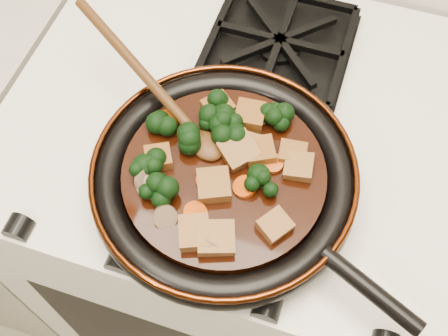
% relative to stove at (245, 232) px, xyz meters
% --- Properties ---
extents(stove, '(0.76, 0.60, 0.90)m').
position_rel_stove_xyz_m(stove, '(0.00, 0.00, 0.00)').
color(stove, white).
rests_on(stove, ground).
extents(burner_grate_front, '(0.23, 0.23, 0.03)m').
position_rel_stove_xyz_m(burner_grate_front, '(0.00, -0.14, 0.46)').
color(burner_grate_front, black).
rests_on(burner_grate_front, stove).
extents(burner_grate_back, '(0.23, 0.23, 0.03)m').
position_rel_stove_xyz_m(burner_grate_back, '(0.00, 0.14, 0.46)').
color(burner_grate_back, black).
rests_on(burner_grate_back, stove).
extents(skillet, '(0.46, 0.36, 0.05)m').
position_rel_stove_xyz_m(skillet, '(-0.00, -0.14, 0.49)').
color(skillet, black).
rests_on(skillet, burner_grate_front).
extents(braising_sauce, '(0.27, 0.27, 0.02)m').
position_rel_stove_xyz_m(braising_sauce, '(-0.00, -0.14, 0.50)').
color(braising_sauce, black).
rests_on(braising_sauce, skillet).
extents(tofu_cube_0, '(0.04, 0.04, 0.03)m').
position_rel_stove_xyz_m(tofu_cube_0, '(0.09, -0.11, 0.52)').
color(tofu_cube_0, brown).
rests_on(tofu_cube_0, braising_sauce).
extents(tofu_cube_1, '(0.04, 0.04, 0.02)m').
position_rel_stove_xyz_m(tofu_cube_1, '(0.02, -0.10, 0.52)').
color(tofu_cube_1, brown).
rests_on(tofu_cube_1, braising_sauce).
extents(tofu_cube_2, '(0.05, 0.05, 0.03)m').
position_rel_stove_xyz_m(tofu_cube_2, '(0.03, -0.10, 0.52)').
color(tofu_cube_2, brown).
rests_on(tofu_cube_2, braising_sauce).
extents(tofu_cube_3, '(0.04, 0.05, 0.03)m').
position_rel_stove_xyz_m(tofu_cube_3, '(0.00, -0.05, 0.52)').
color(tofu_cube_3, brown).
rests_on(tofu_cube_3, braising_sauce).
extents(tofu_cube_4, '(0.06, 0.06, 0.02)m').
position_rel_stove_xyz_m(tofu_cube_4, '(-0.01, -0.17, 0.52)').
color(tofu_cube_4, brown).
rests_on(tofu_cube_4, braising_sauce).
extents(tofu_cube_5, '(0.06, 0.06, 0.03)m').
position_rel_stove_xyz_m(tofu_cube_5, '(0.02, -0.24, 0.52)').
color(tofu_cube_5, brown).
rests_on(tofu_cube_5, braising_sauce).
extents(tofu_cube_6, '(0.05, 0.05, 0.02)m').
position_rel_stove_xyz_m(tofu_cube_6, '(-0.09, -0.15, 0.52)').
color(tofu_cube_6, brown).
rests_on(tofu_cube_6, braising_sauce).
extents(tofu_cube_7, '(0.06, 0.07, 0.03)m').
position_rel_stove_xyz_m(tofu_cube_7, '(0.01, -0.11, 0.52)').
color(tofu_cube_7, brown).
rests_on(tofu_cube_7, braising_sauce).
extents(tofu_cube_8, '(0.05, 0.05, 0.03)m').
position_rel_stove_xyz_m(tofu_cube_8, '(-0.04, -0.05, 0.52)').
color(tofu_cube_8, brown).
rests_on(tofu_cube_8, braising_sauce).
extents(tofu_cube_9, '(0.04, 0.04, 0.02)m').
position_rel_stove_xyz_m(tofu_cube_9, '(0.08, -0.09, 0.52)').
color(tofu_cube_9, brown).
rests_on(tofu_cube_9, braising_sauce).
extents(tofu_cube_10, '(0.05, 0.05, 0.02)m').
position_rel_stove_xyz_m(tofu_cube_10, '(0.08, -0.20, 0.52)').
color(tofu_cube_10, brown).
rests_on(tofu_cube_10, braising_sauce).
extents(tofu_cube_11, '(0.05, 0.06, 0.03)m').
position_rel_stove_xyz_m(tofu_cube_11, '(-0.01, -0.24, 0.52)').
color(tofu_cube_11, brown).
rests_on(tofu_cube_11, braising_sauce).
extents(broccoli_floret_0, '(0.09, 0.08, 0.06)m').
position_rel_stove_xyz_m(broccoli_floret_0, '(-0.04, -0.07, 0.52)').
color(broccoli_floret_0, black).
rests_on(broccoli_floret_0, braising_sauce).
extents(broccoli_floret_1, '(0.08, 0.08, 0.06)m').
position_rel_stove_xyz_m(broccoli_floret_1, '(-0.01, -0.08, 0.52)').
color(broccoli_floret_1, black).
rests_on(broccoli_floret_1, braising_sauce).
extents(broccoli_floret_2, '(0.09, 0.09, 0.06)m').
position_rel_stove_xyz_m(broccoli_floret_2, '(-0.02, -0.07, 0.52)').
color(broccoli_floret_2, black).
rests_on(broccoli_floret_2, braising_sauce).
extents(broccoli_floret_3, '(0.08, 0.08, 0.06)m').
position_rel_stove_xyz_m(broccoli_floret_3, '(0.05, -0.14, 0.52)').
color(broccoli_floret_3, black).
rests_on(broccoli_floret_3, braising_sauce).
extents(broccoli_floret_4, '(0.08, 0.08, 0.07)m').
position_rel_stove_xyz_m(broccoli_floret_4, '(-0.11, -0.10, 0.52)').
color(broccoli_floret_4, black).
rests_on(broccoli_floret_4, braising_sauce).
extents(broccoli_floret_5, '(0.08, 0.08, 0.07)m').
position_rel_stove_xyz_m(broccoli_floret_5, '(-0.07, -0.20, 0.52)').
color(broccoli_floret_5, black).
rests_on(broccoli_floret_5, braising_sauce).
extents(broccoli_floret_6, '(0.08, 0.08, 0.07)m').
position_rel_stove_xyz_m(broccoli_floret_6, '(0.04, -0.04, 0.52)').
color(broccoli_floret_6, black).
rests_on(broccoli_floret_6, braising_sauce).
extents(broccoli_floret_7, '(0.09, 0.09, 0.07)m').
position_rel_stove_xyz_m(broccoli_floret_7, '(-0.07, -0.11, 0.52)').
color(broccoli_floret_7, black).
rests_on(broccoli_floret_7, braising_sauce).
extents(broccoli_floret_8, '(0.08, 0.08, 0.05)m').
position_rel_stove_xyz_m(broccoli_floret_8, '(-0.04, -0.05, 0.52)').
color(broccoli_floret_8, black).
rests_on(broccoli_floret_8, braising_sauce).
extents(broccoli_floret_9, '(0.06, 0.06, 0.06)m').
position_rel_stove_xyz_m(broccoli_floret_9, '(-0.10, -0.17, 0.52)').
color(broccoli_floret_9, black).
rests_on(broccoli_floret_9, braising_sauce).
extents(carrot_coin_0, '(0.03, 0.03, 0.02)m').
position_rel_stove_xyz_m(carrot_coin_0, '(-0.02, -0.21, 0.51)').
color(carrot_coin_0, '#C74205').
rests_on(carrot_coin_0, braising_sauce).
extents(carrot_coin_1, '(0.03, 0.03, 0.02)m').
position_rel_stove_xyz_m(carrot_coin_1, '(-0.10, -0.09, 0.51)').
color(carrot_coin_1, '#C74205').
rests_on(carrot_coin_1, braising_sauce).
extents(carrot_coin_2, '(0.03, 0.03, 0.01)m').
position_rel_stove_xyz_m(carrot_coin_2, '(-0.02, -0.16, 0.51)').
color(carrot_coin_2, '#C74205').
rests_on(carrot_coin_2, braising_sauce).
extents(carrot_coin_3, '(0.03, 0.03, 0.01)m').
position_rel_stove_xyz_m(carrot_coin_3, '(0.06, -0.11, 0.51)').
color(carrot_coin_3, '#C74205').
rests_on(carrot_coin_3, braising_sauce).
extents(carrot_coin_4, '(0.03, 0.03, 0.01)m').
position_rel_stove_xyz_m(carrot_coin_4, '(0.08, -0.19, 0.51)').
color(carrot_coin_4, '#C74205').
rests_on(carrot_coin_4, braising_sauce).
extents(carrot_coin_5, '(0.03, 0.03, 0.02)m').
position_rel_stove_xyz_m(carrot_coin_5, '(0.03, -0.15, 0.51)').
color(carrot_coin_5, '#C74205').
rests_on(carrot_coin_5, braising_sauce).
extents(mushroom_slice_0, '(0.04, 0.04, 0.02)m').
position_rel_stove_xyz_m(mushroom_slice_0, '(-0.09, -0.19, 0.52)').
color(mushroom_slice_0, '#7A6046').
rests_on(mushroom_slice_0, braising_sauce).
extents(mushroom_slice_1, '(0.04, 0.04, 0.03)m').
position_rel_stove_xyz_m(mushroom_slice_1, '(0.02, -0.24, 0.52)').
color(mushroom_slice_1, '#7A6046').
rests_on(mushroom_slice_1, braising_sauce).
extents(mushroom_slice_2, '(0.04, 0.04, 0.02)m').
position_rel_stove_xyz_m(mushroom_slice_2, '(0.02, -0.04, 0.52)').
color(mushroom_slice_2, '#7A6046').
rests_on(mushroom_slice_2, braising_sauce).
extents(mushroom_slice_3, '(0.04, 0.04, 0.03)m').
position_rel_stove_xyz_m(mushroom_slice_3, '(-0.09, -0.19, 0.52)').
color(mushroom_slice_3, '#7A6046').
rests_on(mushroom_slice_3, braising_sauce).
extents(mushroom_slice_4, '(0.04, 0.04, 0.03)m').
position_rel_stove_xyz_m(mushroom_slice_4, '(-0.05, -0.23, 0.52)').
color(mushroom_slice_4, '#7A6046').
rests_on(mushroom_slice_4, braising_sauce).
extents(wooden_spoon, '(0.16, 0.11, 0.28)m').
position_rel_stove_xyz_m(wooden_spoon, '(-0.11, -0.07, 0.53)').
color(wooden_spoon, '#45270E').
rests_on(wooden_spoon, braising_sauce).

